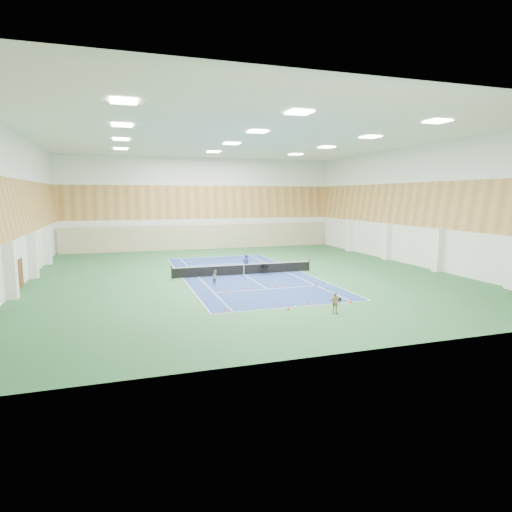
# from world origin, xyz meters

# --- Properties ---
(ground) EXTENTS (40.00, 40.00, 0.00)m
(ground) POSITION_xyz_m (0.00, 0.00, 0.00)
(ground) COLOR #285F35
(ground) RESTS_ON ground
(room_shell) EXTENTS (36.00, 40.00, 12.00)m
(room_shell) POSITION_xyz_m (0.00, 0.00, 6.00)
(room_shell) COLOR white
(room_shell) RESTS_ON ground
(wood_cladding) EXTENTS (36.00, 40.00, 8.00)m
(wood_cladding) POSITION_xyz_m (0.00, 0.00, 8.00)
(wood_cladding) COLOR #C58C49
(wood_cladding) RESTS_ON room_shell
(ceiling_light_grid) EXTENTS (21.40, 25.40, 0.06)m
(ceiling_light_grid) POSITION_xyz_m (0.00, 0.00, 11.92)
(ceiling_light_grid) COLOR white
(ceiling_light_grid) RESTS_ON room_shell
(court_surface) EXTENTS (10.97, 23.77, 0.01)m
(court_surface) POSITION_xyz_m (0.00, 0.00, 0.01)
(court_surface) COLOR navy
(court_surface) RESTS_ON ground
(tennis_balls_scatter) EXTENTS (10.57, 22.77, 0.07)m
(tennis_balls_scatter) POSITION_xyz_m (0.00, 0.00, 0.05)
(tennis_balls_scatter) COLOR yellow
(tennis_balls_scatter) RESTS_ON ground
(tennis_net) EXTENTS (12.80, 0.10, 1.10)m
(tennis_net) POSITION_xyz_m (0.00, 0.00, 0.55)
(tennis_net) COLOR black
(tennis_net) RESTS_ON ground
(back_curtain) EXTENTS (35.40, 0.16, 3.20)m
(back_curtain) POSITION_xyz_m (0.00, 19.75, 1.60)
(back_curtain) COLOR #C6B793
(back_curtain) RESTS_ON ground
(door_left_b) EXTENTS (0.08, 1.80, 2.20)m
(door_left_b) POSITION_xyz_m (-17.92, 0.00, 1.10)
(door_left_b) COLOR #593319
(door_left_b) RESTS_ON ground
(coach) EXTENTS (0.74, 0.61, 1.76)m
(coach) POSITION_xyz_m (0.37, 0.60, 0.88)
(coach) COLOR navy
(coach) RESTS_ON ground
(child_court) EXTENTS (0.74, 0.71, 1.21)m
(child_court) POSITION_xyz_m (-3.39, -3.64, 0.60)
(child_court) COLOR gray
(child_court) RESTS_ON ground
(child_apron) EXTENTS (0.79, 0.41, 1.30)m
(child_apron) POSITION_xyz_m (1.63, -14.00, 0.65)
(child_apron) COLOR tan
(child_apron) RESTS_ON ground
(ball_cart) EXTENTS (0.62, 0.62, 0.92)m
(ball_cart) POSITION_xyz_m (1.77, -0.60, 0.46)
(ball_cart) COLOR black
(ball_cart) RESTS_ON ground
(cone_svc_a) EXTENTS (0.21, 0.21, 0.23)m
(cone_svc_a) POSITION_xyz_m (-3.36, -6.85, 0.11)
(cone_svc_a) COLOR #FF630D
(cone_svc_a) RESTS_ON ground
(cone_svc_b) EXTENTS (0.18, 0.18, 0.20)m
(cone_svc_b) POSITION_xyz_m (-1.26, -6.05, 0.10)
(cone_svc_b) COLOR #EB520C
(cone_svc_b) RESTS_ON ground
(cone_svc_c) EXTENTS (0.18, 0.18, 0.20)m
(cone_svc_c) POSITION_xyz_m (0.99, -5.88, 0.10)
(cone_svc_c) COLOR #FF550D
(cone_svc_c) RESTS_ON ground
(cone_svc_d) EXTENTS (0.20, 0.20, 0.22)m
(cone_svc_d) POSITION_xyz_m (4.03, -6.34, 0.11)
(cone_svc_d) COLOR #E1560B
(cone_svc_d) RESTS_ON ground
(cone_base_a) EXTENTS (0.18, 0.18, 0.20)m
(cone_base_a) POSITION_xyz_m (-4.57, -11.58, 0.10)
(cone_base_a) COLOR #FF500D
(cone_base_a) RESTS_ON ground
(cone_base_b) EXTENTS (0.20, 0.20, 0.22)m
(cone_base_b) POSITION_xyz_m (-0.74, -12.43, 0.11)
(cone_base_b) COLOR #FF5A0D
(cone_base_b) RESTS_ON ground
(cone_base_c) EXTENTS (0.21, 0.21, 0.23)m
(cone_base_c) POSITION_xyz_m (0.96, -11.56, 0.11)
(cone_base_c) COLOR orange
(cone_base_c) RESTS_ON ground
(cone_base_d) EXTENTS (0.23, 0.23, 0.25)m
(cone_base_d) POSITION_xyz_m (3.91, -11.95, 0.12)
(cone_base_d) COLOR #F7430D
(cone_base_d) RESTS_ON ground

